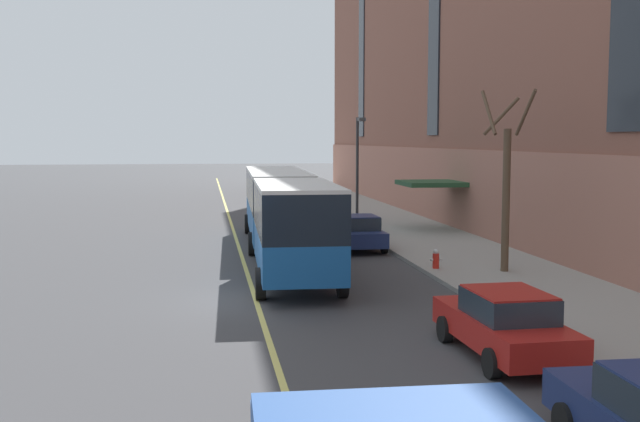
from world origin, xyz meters
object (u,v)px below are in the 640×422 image
street_tree_mid_block (506,184)px  city_bus (283,209)px  parked_car_red_2 (305,200)px  parked_car_navy_1 (358,232)px  fire_hydrant (436,259)px  parked_car_red_3 (505,323)px  parked_car_silver_4 (321,209)px  street_lamp (358,158)px

street_tree_mid_block → city_bus: bearing=144.2°
parked_car_red_2 → parked_car_navy_1: bearing=-90.2°
city_bus → fire_hydrant: (5.24, -4.54, -1.53)m
parked_car_navy_1 → parked_car_red_3: (-0.08, -16.76, 0.00)m
parked_car_silver_4 → fire_hydrant: bearing=-84.9°
city_bus → street_tree_mid_block: size_ratio=3.06×
parked_car_red_3 → parked_car_silver_4: bearing=89.6°
street_lamp → fire_hydrant: street_lamp is taller
parked_car_silver_4 → fire_hydrant: parked_car_silver_4 is taller
parked_car_red_3 → street_tree_mid_block: 10.96m
parked_car_red_2 → street_lamp: bearing=-79.6°
street_tree_mid_block → street_lamp: street_tree_mid_block is taller
parked_car_navy_1 → street_lamp: 9.45m
parked_car_red_2 → street_lamp: size_ratio=0.78×
city_bus → parked_car_red_2: size_ratio=4.30×
parked_car_red_2 → parked_car_silver_4: 6.59m
street_tree_mid_block → street_lamp: size_ratio=1.09×
parked_car_red_2 → parked_car_red_3: size_ratio=1.01×
parked_car_red_3 → street_tree_mid_block: size_ratio=0.70×
parked_car_silver_4 → street_tree_mid_block: street_tree_mid_block is taller
parked_car_red_3 → fire_hydrant: size_ratio=6.41×
parked_car_navy_1 → fire_hydrant: bearing=-74.1°
street_lamp → street_tree_mid_block: bearing=-82.0°
parked_car_red_2 → street_lamp: (1.74, -9.49, 3.12)m
parked_car_red_2 → fire_hydrant: 24.30m
parked_car_silver_4 → city_bus: bearing=-105.6°
parked_car_navy_1 → city_bus: bearing=-157.1°
city_bus → parked_car_red_3: bearing=-77.3°
city_bus → parked_car_red_2: bearing=79.7°
street_lamp → parked_car_red_3: bearing=-94.2°
parked_car_red_2 → parked_car_red_3: same height
city_bus → parked_car_navy_1: city_bus is taller
parked_car_red_3 → street_tree_mid_block: street_tree_mid_block is taller
parked_car_navy_1 → street_tree_mid_block: size_ratio=0.65×
parked_car_silver_4 → street_tree_mid_block: (3.87, -18.54, 2.54)m
parked_car_navy_1 → street_tree_mid_block: street_tree_mid_block is taller
parked_car_red_3 → parked_car_navy_1: bearing=89.7°
parked_car_navy_1 → street_lamp: street_lamp is taller
parked_car_navy_1 → parked_car_silver_4: (0.14, 11.62, 0.00)m
parked_car_red_3 → fire_hydrant: bearing=80.5°
street_tree_mid_block → fire_hydrant: bearing=158.8°
fire_hydrant → parked_car_silver_4: bearing=95.1°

